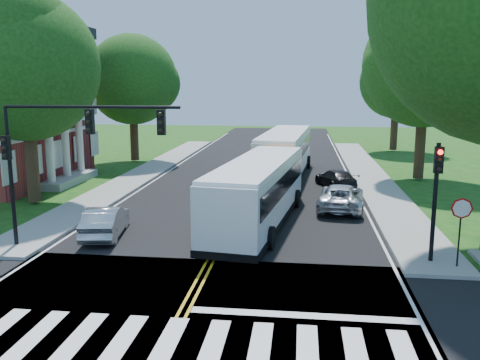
% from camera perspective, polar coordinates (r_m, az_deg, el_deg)
% --- Properties ---
extents(ground, '(140.00, 140.00, 0.00)m').
position_cam_1_polar(ground, '(14.29, -7.69, -16.91)').
color(ground, '#164511').
rests_on(ground, ground).
extents(road, '(14.00, 96.00, 0.01)m').
position_cam_1_polar(road, '(31.12, 0.64, -1.55)').
color(road, black).
rests_on(road, ground).
extents(cross_road, '(60.00, 12.00, 0.01)m').
position_cam_1_polar(cross_road, '(14.29, -7.69, -16.89)').
color(cross_road, black).
rests_on(cross_road, ground).
extents(center_line, '(0.36, 70.00, 0.01)m').
position_cam_1_polar(center_line, '(35.02, 1.36, -0.16)').
color(center_line, gold).
rests_on(center_line, road).
extents(edge_line_w, '(0.12, 70.00, 0.01)m').
position_cam_1_polar(edge_line_w, '(36.30, -9.39, 0.08)').
color(edge_line_w, silver).
rests_on(edge_line_w, road).
extents(edge_line_e, '(0.12, 70.00, 0.01)m').
position_cam_1_polar(edge_line_e, '(35.03, 12.50, -0.41)').
color(edge_line_e, silver).
rests_on(edge_line_e, road).
extents(crosswalk, '(12.60, 3.00, 0.01)m').
position_cam_1_polar(crosswalk, '(13.85, -8.24, -17.78)').
color(crosswalk, silver).
rests_on(crosswalk, road).
extents(stop_bar, '(6.60, 0.40, 0.01)m').
position_cam_1_polar(stop_bar, '(15.32, 7.13, -14.85)').
color(stop_bar, silver).
rests_on(stop_bar, road).
extents(sidewalk_nw, '(2.60, 40.00, 0.15)m').
position_cam_1_polar(sidewalk_nw, '(39.55, -10.27, 1.01)').
color(sidewalk_nw, gray).
rests_on(sidewalk_nw, ground).
extents(sidewalk_ne, '(2.60, 40.00, 0.15)m').
position_cam_1_polar(sidewalk_ne, '(38.12, 14.32, 0.49)').
color(sidewalk_ne, gray).
rests_on(sidewalk_ne, ground).
extents(tree_west_near, '(8.00, 8.00, 11.40)m').
position_cam_1_polar(tree_west_near, '(30.15, -23.03, 11.62)').
color(tree_west_near, '#382416').
rests_on(tree_west_near, ground).
extents(tree_west_far, '(7.60, 7.60, 10.67)m').
position_cam_1_polar(tree_west_far, '(44.60, -12.03, 10.96)').
color(tree_west_far, '#382416').
rests_on(tree_west_far, ground).
extents(tree_east_mid, '(8.40, 8.40, 11.93)m').
position_cam_1_polar(tree_east_mid, '(37.16, 20.09, 11.99)').
color(tree_east_mid, '#382416').
rests_on(tree_east_mid, ground).
extents(tree_east_far, '(7.20, 7.20, 10.34)m').
position_cam_1_polar(tree_east_far, '(53.03, 17.19, 10.49)').
color(tree_east_far, '#382416').
rests_on(tree_east_far, ground).
extents(signal_nw, '(7.15, 0.46, 5.66)m').
position_cam_1_polar(signal_nw, '(20.92, -19.21, 4.00)').
color(signal_nw, black).
rests_on(signal_nw, ground).
extents(signal_ne, '(0.30, 0.46, 4.40)m').
position_cam_1_polar(signal_ne, '(19.63, 21.17, -0.71)').
color(signal_ne, black).
rests_on(signal_ne, ground).
extents(stop_sign, '(0.76, 0.08, 2.53)m').
position_cam_1_polar(stop_sign, '(19.61, 23.58, -3.69)').
color(stop_sign, black).
rests_on(stop_sign, ground).
extents(bus_lead, '(4.11, 12.10, 3.07)m').
position_cam_1_polar(bus_lead, '(24.10, 2.07, -1.22)').
color(bus_lead, white).
rests_on(bus_lead, road).
extents(bus_follow, '(3.82, 12.81, 3.27)m').
position_cam_1_polar(bus_follow, '(36.72, 5.07, 3.03)').
color(bus_follow, white).
rests_on(bus_follow, road).
extents(hatchback, '(2.06, 4.27, 1.35)m').
position_cam_1_polar(hatchback, '(23.12, -14.86, -4.50)').
color(hatchback, '#B6BABE').
rests_on(hatchback, road).
extents(suv, '(2.82, 5.11, 1.35)m').
position_cam_1_polar(suv, '(27.67, 11.28, -1.86)').
color(suv, silver).
rests_on(suv, road).
extents(dark_sedan, '(2.90, 4.34, 1.17)m').
position_cam_1_polar(dark_sedan, '(33.53, 10.71, 0.18)').
color(dark_sedan, black).
rests_on(dark_sedan, road).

